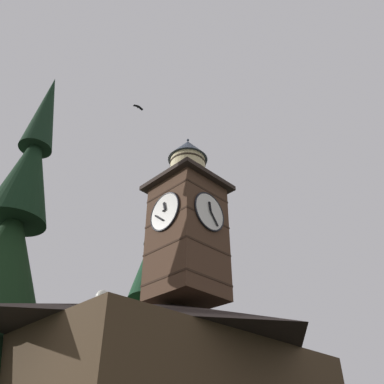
# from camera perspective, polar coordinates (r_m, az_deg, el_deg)

# --- Properties ---
(clock_tower) EXTENTS (3.81, 3.81, 10.05)m
(clock_tower) POSITION_cam_1_polar(r_m,az_deg,el_deg) (20.72, -0.70, -4.31)
(clock_tower) COLOR #4C3323
(clock_tower) RESTS_ON building_main
(pine_tree_behind) EXTENTS (6.16, 6.16, 17.63)m
(pine_tree_behind) POSITION_cam_1_polar(r_m,az_deg,el_deg) (23.23, -5.53, -19.67)
(pine_tree_behind) COLOR #473323
(pine_tree_behind) RESTS_ON ground_plane
(moon) EXTENTS (1.86, 1.86, 1.86)m
(moon) POSITION_cam_1_polar(r_m,az_deg,el_deg) (56.06, -12.90, -14.66)
(moon) COLOR silver
(flying_bird_high) EXTENTS (0.61, 0.29, 0.15)m
(flying_bird_high) POSITION_cam_1_polar(r_m,az_deg,el_deg) (29.63, 2.12, 2.53)
(flying_bird_high) COLOR black
(flying_bird_low) EXTENTS (0.68, 0.23, 0.15)m
(flying_bird_low) POSITION_cam_1_polar(r_m,az_deg,el_deg) (24.82, -7.85, 12.17)
(flying_bird_low) COLOR black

